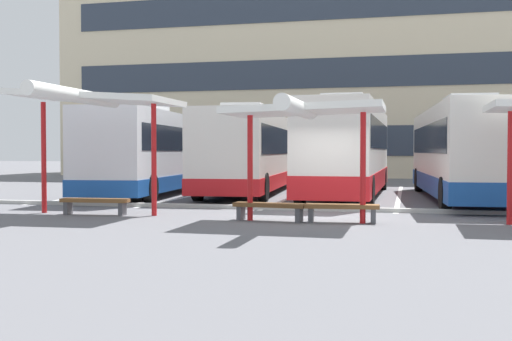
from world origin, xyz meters
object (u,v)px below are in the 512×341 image
at_px(coach_bus_0, 154,153).
at_px(coach_bus_2, 349,151).
at_px(coach_bus_1, 251,152).
at_px(bench_2, 342,209).
at_px(waiting_shelter_0, 93,101).
at_px(waiting_shelter_1, 304,112).
at_px(coach_bus_3, 462,153).
at_px(bench_1, 270,207).
at_px(bench_0, 95,202).

distance_m(coach_bus_0, coach_bus_2, 7.78).
height_order(coach_bus_1, bench_2, coach_bus_1).
distance_m(waiting_shelter_0, waiting_shelter_1, 5.93).
relative_size(coach_bus_3, bench_1, 6.63).
relative_size(coach_bus_0, waiting_shelter_0, 2.53).
distance_m(coach_bus_0, waiting_shelter_1, 11.48).
xyz_separation_m(bench_0, waiting_shelter_1, (5.89, -0.59, 2.35)).
bearing_deg(coach_bus_2, bench_2, -85.74).
distance_m(coach_bus_0, waiting_shelter_0, 8.40).
xyz_separation_m(waiting_shelter_0, bench_0, (0.00, 0.09, -2.79)).
height_order(coach_bus_2, waiting_shelter_1, coach_bus_2).
bearing_deg(coach_bus_3, bench_0, -142.02).
bearing_deg(coach_bus_0, bench_0, -78.57).
height_order(bench_0, bench_1, same).
distance_m(coach_bus_2, coach_bus_3, 4.22).
distance_m(coach_bus_3, waiting_shelter_0, 13.11).
distance_m(coach_bus_0, coach_bus_3, 11.85).
bearing_deg(bench_0, bench_2, -2.45).
xyz_separation_m(waiting_shelter_1, bench_2, (0.90, 0.30, -2.35)).
bearing_deg(coach_bus_2, bench_1, -96.88).
bearing_deg(bench_1, coach_bus_3, 57.84).
bearing_deg(bench_2, coach_bus_1, 115.42).
distance_m(coach_bus_3, bench_1, 9.93).
xyz_separation_m(coach_bus_2, bench_0, (-6.10, -8.90, -1.43)).
bearing_deg(coach_bus_1, coach_bus_3, -12.81).
distance_m(coach_bus_0, coach_bus_1, 4.03).
height_order(coach_bus_3, waiting_shelter_1, coach_bus_3).
height_order(coach_bus_2, bench_1, coach_bus_2).
bearing_deg(waiting_shelter_1, bench_2, 18.52).
relative_size(coach_bus_3, bench_0, 6.49).
height_order(waiting_shelter_1, bench_1, waiting_shelter_1).
bearing_deg(bench_1, waiting_shelter_0, 177.02).
xyz_separation_m(coach_bus_2, bench_2, (0.68, -9.19, -1.43)).
bearing_deg(bench_0, coach_bus_0, 101.43).
bearing_deg(bench_2, coach_bus_0, 135.31).
height_order(coach_bus_0, bench_0, coach_bus_0).
bearing_deg(bench_2, bench_1, -178.24).
height_order(coach_bus_3, bench_1, coach_bus_3).
relative_size(waiting_shelter_0, bench_2, 2.48).
bearing_deg(coach_bus_2, bench_0, -124.45).
distance_m(coach_bus_3, bench_2, 9.06).
bearing_deg(coach_bus_1, coach_bus_2, -13.15).
relative_size(coach_bus_1, coach_bus_3, 0.98).
bearing_deg(waiting_shelter_1, coach_bus_2, 88.70).
bearing_deg(coach_bus_3, waiting_shelter_0, -141.72).
relative_size(bench_0, bench_2, 1.04).
height_order(bench_0, waiting_shelter_1, waiting_shelter_1).
bearing_deg(coach_bus_0, coach_bus_2, 6.38).
distance_m(coach_bus_3, bench_0, 13.04).
relative_size(coach_bus_1, bench_2, 6.66).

